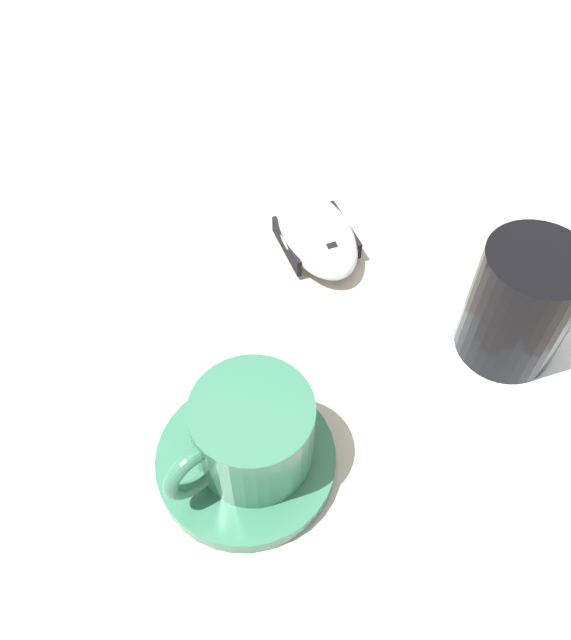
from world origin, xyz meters
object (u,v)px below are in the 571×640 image
Objects in this scene: saucer at (246,460)px; drinking_glass at (520,305)px; computer_mouse at (316,234)px; coffee_cup at (250,433)px.

saucer is 0.24m from drinking_glass.
computer_mouse is at bearing -165.81° from saucer.
coffee_cup reaches higher than computer_mouse.
coffee_cup is 1.06× the size of drinking_glass.
computer_mouse is 1.26× the size of drinking_glass.
saucer is 1.25× the size of drinking_glass.
coffee_cup is at bearing -33.92° from drinking_glass.
saucer is 0.99× the size of computer_mouse.
saucer is at bearing -50.41° from coffee_cup.
coffee_cup reaches higher than saucer.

